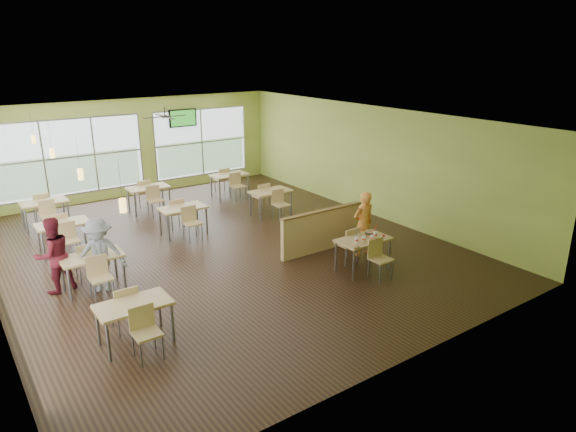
# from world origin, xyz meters

# --- Properties ---
(room) EXTENTS (12.00, 12.04, 3.20)m
(room) POSITION_xyz_m (0.00, 0.00, 1.60)
(room) COLOR black
(room) RESTS_ON ground
(window_bays) EXTENTS (9.24, 10.24, 2.38)m
(window_bays) POSITION_xyz_m (-2.65, 3.08, 1.48)
(window_bays) COLOR white
(window_bays) RESTS_ON room
(main_table) EXTENTS (1.22, 1.52, 0.87)m
(main_table) POSITION_xyz_m (2.00, -3.00, 0.63)
(main_table) COLOR tan
(main_table) RESTS_ON floor
(half_wall_divider) EXTENTS (2.40, 0.14, 1.04)m
(half_wall_divider) POSITION_xyz_m (2.00, -1.55, 0.52)
(half_wall_divider) COLOR tan
(half_wall_divider) RESTS_ON floor
(dining_tables) EXTENTS (6.92, 8.72, 0.87)m
(dining_tables) POSITION_xyz_m (-1.05, 1.71, 0.63)
(dining_tables) COLOR tan
(dining_tables) RESTS_ON floor
(pendant_lights) EXTENTS (0.11, 7.31, 0.86)m
(pendant_lights) POSITION_xyz_m (-3.20, 0.68, 2.45)
(pendant_lights) COLOR #2D2119
(pendant_lights) RESTS_ON ceiling
(ceiling_fan) EXTENTS (1.25, 1.25, 0.29)m
(ceiling_fan) POSITION_xyz_m (-0.00, 3.00, 2.95)
(ceiling_fan) COLOR #2D2119
(ceiling_fan) RESTS_ON ceiling
(tv_backwall) EXTENTS (1.00, 0.07, 0.60)m
(tv_backwall) POSITION_xyz_m (1.80, 5.90, 2.45)
(tv_backwall) COLOR black
(tv_backwall) RESTS_ON wall_back
(man_plaid) EXTENTS (0.59, 0.40, 1.58)m
(man_plaid) POSITION_xyz_m (2.60, -2.35, 0.79)
(man_plaid) COLOR #ED531A
(man_plaid) RESTS_ON floor
(patron_maroon) EXTENTS (0.89, 0.76, 1.59)m
(patron_maroon) POSITION_xyz_m (-3.85, -0.16, 0.79)
(patron_maroon) COLOR maroon
(patron_maroon) RESTS_ON floor
(patron_grey) EXTENTS (1.16, 0.95, 1.56)m
(patron_grey) POSITION_xyz_m (-3.07, -0.65, 0.78)
(patron_grey) COLOR slate
(patron_grey) RESTS_ON floor
(cup_blue) EXTENTS (0.09, 0.09, 0.33)m
(cup_blue) POSITION_xyz_m (1.70, -3.09, 0.82)
(cup_blue) COLOR white
(cup_blue) RESTS_ON main_table
(cup_yellow) EXTENTS (0.08, 0.08, 0.30)m
(cup_yellow) POSITION_xyz_m (1.88, -3.13, 0.81)
(cup_yellow) COLOR white
(cup_yellow) RESTS_ON main_table
(cup_red_near) EXTENTS (0.09, 0.09, 0.31)m
(cup_red_near) POSITION_xyz_m (2.08, -3.18, 0.81)
(cup_red_near) COLOR white
(cup_red_near) RESTS_ON main_table
(cup_red_far) EXTENTS (0.10, 0.10, 0.36)m
(cup_red_far) POSITION_xyz_m (2.26, -3.09, 0.82)
(cup_red_far) COLOR white
(cup_red_far) RESTS_ON main_table
(food_basket) EXTENTS (0.27, 0.27, 0.06)m
(food_basket) POSITION_xyz_m (2.33, -2.86, 0.79)
(food_basket) COLOR black
(food_basket) RESTS_ON main_table
(ketchup_cup) EXTENTS (0.06, 0.06, 0.03)m
(ketchup_cup) POSITION_xyz_m (2.47, -3.15, 0.76)
(ketchup_cup) COLOR #AE1529
(ketchup_cup) RESTS_ON main_table
(wrapper_left) EXTENTS (0.18, 0.17, 0.04)m
(wrapper_left) POSITION_xyz_m (1.50, -3.30, 0.77)
(wrapper_left) COLOR #987449
(wrapper_left) RESTS_ON main_table
(wrapper_mid) EXTENTS (0.22, 0.21, 0.04)m
(wrapper_mid) POSITION_xyz_m (2.08, -2.91, 0.77)
(wrapper_mid) COLOR #987449
(wrapper_mid) RESTS_ON main_table
(wrapper_right) EXTENTS (0.18, 0.17, 0.04)m
(wrapper_right) POSITION_xyz_m (2.15, -3.18, 0.77)
(wrapper_right) COLOR #987449
(wrapper_right) RESTS_ON main_table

